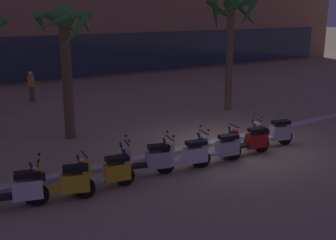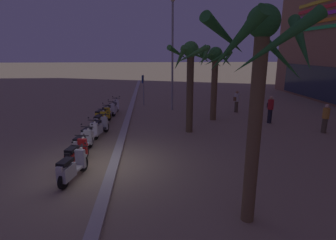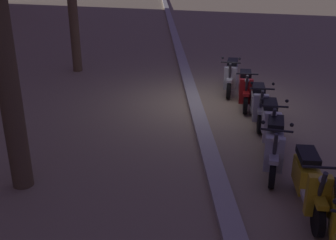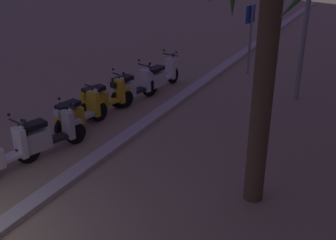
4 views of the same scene
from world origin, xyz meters
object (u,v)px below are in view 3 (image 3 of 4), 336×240
Objects in this scene: scooter_white_mid_front at (270,122)px; scooter_silver_gap_after_mid at (231,75)px; scooter_yellow_mid_centre at (309,182)px; scooter_red_second_in_line at (245,88)px; scooter_silver_lead_nearest at (274,145)px; scooter_silver_last_in_row at (258,104)px.

scooter_white_mid_front is 3.70m from scooter_silver_gap_after_mid.
scooter_silver_gap_after_mid is (6.22, 0.12, 0.01)m from scooter_yellow_mid_centre.
scooter_red_second_in_line is at bearing -0.47° from scooter_yellow_mid_centre.
scooter_red_second_in_line is 0.98× the size of scooter_silver_gap_after_mid.
scooter_white_mid_front is at bearing -177.46° from scooter_silver_gap_after_mid.
scooter_silver_gap_after_mid reaches higher than scooter_red_second_in_line.
scooter_red_second_in_line is 1.25m from scooter_silver_gap_after_mid.
scooter_white_mid_front is at bearing -11.44° from scooter_silver_lead_nearest.
scooter_yellow_mid_centre is at bearing 178.58° from scooter_silver_last_in_row.
scooter_silver_lead_nearest is at bearing 7.85° from scooter_yellow_mid_centre.
scooter_silver_lead_nearest reaches higher than scooter_yellow_mid_centre.
scooter_yellow_mid_centre is 0.99× the size of scooter_silver_last_in_row.
scooter_silver_lead_nearest and scooter_white_mid_front have the same top height.
scooter_silver_gap_after_mid is (4.86, -0.07, 0.00)m from scooter_silver_lead_nearest.
scooter_yellow_mid_centre is 2.52m from scooter_white_mid_front.
scooter_yellow_mid_centre and scooter_red_second_in_line have the same top height.
scooter_silver_lead_nearest is at bearing 168.56° from scooter_white_mid_front.
scooter_yellow_mid_centre is at bearing -178.94° from scooter_silver_gap_after_mid.
scooter_silver_lead_nearest and scooter_silver_gap_after_mid have the same top height.
scooter_silver_gap_after_mid is at bearing 7.20° from scooter_red_second_in_line.
scooter_silver_gap_after_mid is (2.51, 0.21, 0.02)m from scooter_silver_last_in_row.
scooter_red_second_in_line is (2.46, 0.01, -0.00)m from scooter_white_mid_front.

